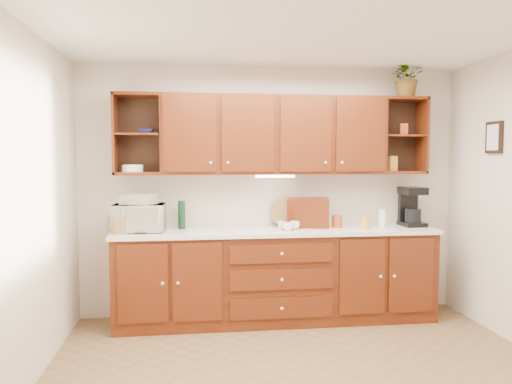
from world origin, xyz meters
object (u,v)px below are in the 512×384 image
object	(u,v)px
bread_box	(308,213)
potted_plant	(407,78)
microwave	(139,218)
coffee_maker	(411,207)

from	to	relation	value
bread_box	potted_plant	size ratio (longest dim) A/B	1.06
potted_plant	microwave	bearing A→B (deg)	-177.80
bread_box	coffee_maker	size ratio (longest dim) A/B	1.04
microwave	bread_box	world-z (taller)	bread_box
potted_plant	coffee_maker	bearing A→B (deg)	-29.72
coffee_maker	potted_plant	size ratio (longest dim) A/B	1.02
microwave	bread_box	size ratio (longest dim) A/B	1.14
coffee_maker	potted_plant	xyz separation A→B (m)	(-0.06, 0.04, 1.35)
bread_box	potted_plant	xyz separation A→B (m)	(1.05, -0.01, 1.40)
bread_box	coffee_maker	bearing A→B (deg)	9.98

